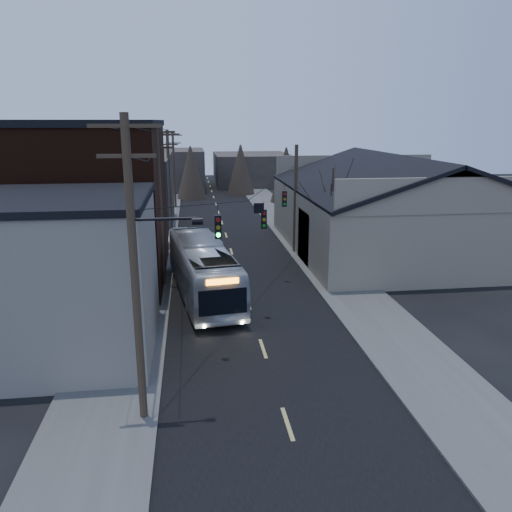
# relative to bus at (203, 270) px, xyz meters

# --- Properties ---
(ground) EXTENTS (160.00, 160.00, 0.00)m
(ground) POSITION_rel_bus_xyz_m (2.51, -15.69, -1.65)
(ground) COLOR black
(ground) RESTS_ON ground
(road_surface) EXTENTS (9.00, 110.00, 0.02)m
(road_surface) POSITION_rel_bus_xyz_m (2.51, 14.31, -1.64)
(road_surface) COLOR black
(road_surface) RESTS_ON ground
(sidewalk_left) EXTENTS (4.00, 110.00, 0.12)m
(sidewalk_left) POSITION_rel_bus_xyz_m (-3.99, 14.31, -1.59)
(sidewalk_left) COLOR #474744
(sidewalk_left) RESTS_ON ground
(sidewalk_right) EXTENTS (4.00, 110.00, 0.12)m
(sidewalk_right) POSITION_rel_bus_xyz_m (9.01, 14.31, -1.59)
(sidewalk_right) COLOR #474744
(sidewalk_right) RESTS_ON ground
(building_clapboard) EXTENTS (8.00, 8.00, 7.00)m
(building_clapboard) POSITION_rel_bus_xyz_m (-6.49, -6.69, 1.85)
(building_clapboard) COLOR slate
(building_clapboard) RESTS_ON ground
(building_brick) EXTENTS (10.00, 12.00, 10.00)m
(building_brick) POSITION_rel_bus_xyz_m (-7.49, 4.31, 3.35)
(building_brick) COLOR black
(building_brick) RESTS_ON ground
(building_left_far) EXTENTS (9.00, 14.00, 7.00)m
(building_left_far) POSITION_rel_bus_xyz_m (-6.99, 20.31, 1.85)
(building_left_far) COLOR #302B27
(building_left_far) RESTS_ON ground
(warehouse) EXTENTS (16.16, 20.60, 7.73)m
(warehouse) POSITION_rel_bus_xyz_m (15.51, 9.31, 1.04)
(warehouse) COLOR #7C6E5A
(warehouse) RESTS_ON ground
(building_far_left) EXTENTS (10.00, 12.00, 6.00)m
(building_far_left) POSITION_rel_bus_xyz_m (-3.49, 49.31, 1.35)
(building_far_left) COLOR #302B27
(building_far_left) RESTS_ON ground
(building_far_right) EXTENTS (12.00, 14.00, 5.00)m
(building_far_right) POSITION_rel_bus_xyz_m (9.51, 54.31, 0.85)
(building_far_right) COLOR #302B27
(building_far_right) RESTS_ON ground
(bare_tree) EXTENTS (0.40, 0.40, 7.20)m
(bare_tree) POSITION_rel_bus_xyz_m (9.01, 4.31, 1.95)
(bare_tree) COLOR black
(bare_tree) RESTS_ON ground
(utility_lines) EXTENTS (11.24, 45.28, 10.50)m
(utility_lines) POSITION_rel_bus_xyz_m (-0.60, 8.45, 3.30)
(utility_lines) COLOR #382B1E
(utility_lines) RESTS_ON ground
(bus) EXTENTS (4.37, 12.15, 3.31)m
(bus) POSITION_rel_bus_xyz_m (0.00, 0.00, 0.00)
(bus) COLOR #A7ADB3
(bus) RESTS_ON ground
(parked_car) EXTENTS (1.65, 4.18, 1.35)m
(parked_car) POSITION_rel_bus_xyz_m (-1.79, 13.20, -0.98)
(parked_car) COLOR #B1B3B9
(parked_car) RESTS_ON ground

